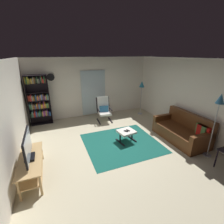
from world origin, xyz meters
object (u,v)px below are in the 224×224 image
at_px(tv_stand, 32,164).
at_px(floor_lamp_by_shelf, 142,87).
at_px(lounge_armchair, 104,109).
at_px(ottoman, 126,133).
at_px(television, 28,147).
at_px(floor_lamp_by_sofa, 219,106).
at_px(leather_sofa, 182,131).
at_px(wall_clock, 51,77).
at_px(tv_remote, 128,130).
at_px(cell_phone, 126,131).
at_px(bookshelf_near_tv, 39,100).

xyz_separation_m(tv_stand, floor_lamp_by_shelf, (4.52, 2.65, 0.97)).
height_order(lounge_armchair, ottoman, lounge_armchair).
bearing_deg(television, ottoman, 13.03).
distance_m(floor_lamp_by_sofa, floor_lamp_by_shelf, 3.60).
bearing_deg(leather_sofa, television, -179.46).
height_order(television, leather_sofa, television).
bearing_deg(wall_clock, tv_stand, -101.97).
xyz_separation_m(television, wall_clock, (0.71, 3.38, 1.04)).
distance_m(floor_lamp_by_shelf, wall_clock, 3.91).
xyz_separation_m(ottoman, wall_clock, (-2.04, 2.75, 1.54)).
height_order(lounge_armchair, wall_clock, wall_clock).
bearing_deg(lounge_armchair, wall_clock, 156.82).
xyz_separation_m(tv_stand, tv_remote, (2.80, 0.61, 0.05)).
relative_size(ottoman, tv_remote, 4.08).
relative_size(lounge_armchair, floor_lamp_by_shelf, 0.65).
xyz_separation_m(ottoman, tv_remote, (0.05, -0.01, 0.08)).
distance_m(ottoman, cell_phone, 0.08).
bearing_deg(floor_lamp_by_shelf, tv_stand, -149.65).
bearing_deg(tv_remote, bookshelf_near_tv, 112.59).
bearing_deg(television, bookshelf_near_tv, 87.19).
bearing_deg(lounge_armchair, floor_lamp_by_sofa, -61.37).
distance_m(bookshelf_near_tv, tv_remote, 3.75).
height_order(leather_sofa, wall_clock, wall_clock).
relative_size(ottoman, cell_phone, 4.20).
height_order(lounge_armchair, floor_lamp_by_sofa, floor_lamp_by_sofa).
bearing_deg(floor_lamp_by_shelf, leather_sofa, -89.82).
distance_m(television, lounge_armchair, 3.68).
bearing_deg(television, leather_sofa, 0.54).
bearing_deg(tv_remote, cell_phone, 171.91).
distance_m(bookshelf_near_tv, leather_sofa, 5.44).
bearing_deg(leather_sofa, tv_remote, 161.27).
bearing_deg(wall_clock, television, -101.86).
xyz_separation_m(leather_sofa, tv_remote, (-1.73, 0.59, 0.08)).
distance_m(bookshelf_near_tv, ottoman, 3.72).
height_order(tv_stand, television, television).
height_order(cell_phone, wall_clock, wall_clock).
bearing_deg(bookshelf_near_tv, floor_lamp_by_sofa, -43.38).
bearing_deg(television, wall_clock, 78.14).
height_order(ottoman, floor_lamp_by_shelf, floor_lamp_by_shelf).
bearing_deg(floor_lamp_by_shelf, floor_lamp_by_sofa, -89.70).
xyz_separation_m(tv_stand, television, (0.00, -0.02, 0.47)).
height_order(television, lounge_armchair, television).
xyz_separation_m(tv_remote, wall_clock, (-2.09, 2.75, 1.46)).
distance_m(cell_phone, floor_lamp_by_sofa, 2.63).
bearing_deg(cell_phone, bookshelf_near_tv, 99.09).
bearing_deg(leather_sofa, floor_lamp_by_shelf, 90.18).
height_order(leather_sofa, floor_lamp_by_sofa, floor_lamp_by_sofa).
height_order(tv_remote, cell_phone, tv_remote).
bearing_deg(tv_remote, ottoman, 149.74).
height_order(bookshelf_near_tv, floor_lamp_by_sofa, bookshelf_near_tv).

